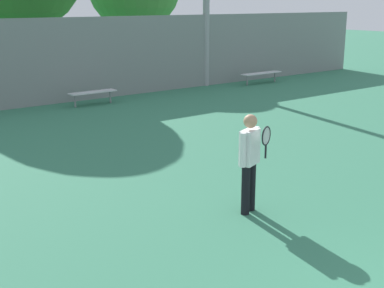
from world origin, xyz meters
name	(u,v)px	position (x,y,z in m)	size (l,w,h in m)	color
tennis_player	(250,157)	(0.49, 4.59, 0.94)	(0.56, 0.49, 1.65)	black
bench_courtside_far	(93,93)	(2.88, 14.63, 0.41)	(1.64, 0.40, 0.46)	silver
bench_adjacent_court	(261,74)	(10.78, 14.63, 0.42)	(2.04, 0.40, 0.46)	silver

